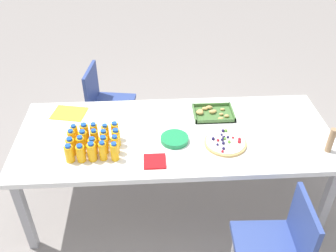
# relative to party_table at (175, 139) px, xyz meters

# --- Properties ---
(ground_plane) EXTENTS (12.00, 12.00, 0.00)m
(ground_plane) POSITION_rel_party_table_xyz_m (0.00, 0.00, -0.67)
(ground_plane) COLOR gray
(party_table) EXTENTS (2.35, 0.95, 0.73)m
(party_table) POSITION_rel_party_table_xyz_m (0.00, 0.00, 0.00)
(party_table) COLOR white
(party_table) RESTS_ON ground_plane
(chair_far_left) EXTENTS (0.45, 0.45, 0.83)m
(chair_far_left) POSITION_rel_party_table_xyz_m (-0.61, 0.85, -0.17)
(chair_far_left) COLOR #33478C
(chair_far_left) RESTS_ON ground_plane
(chair_near_right) EXTENTS (0.41, 0.41, 0.83)m
(chair_near_right) POSITION_rel_party_table_xyz_m (0.58, -0.84, -0.17)
(chair_near_right) COLOR #33478C
(chair_near_right) RESTS_ON ground_plane
(juice_bottle_0) EXTENTS (0.06, 0.06, 0.14)m
(juice_bottle_0) POSITION_rel_party_table_xyz_m (-0.73, -0.27, 0.12)
(juice_bottle_0) COLOR #FAAE14
(juice_bottle_0) RESTS_ON party_table
(juice_bottle_1) EXTENTS (0.06, 0.06, 0.14)m
(juice_bottle_1) POSITION_rel_party_table_xyz_m (-0.66, -0.27, 0.12)
(juice_bottle_1) COLOR #F9AD14
(juice_bottle_1) RESTS_ON party_table
(juice_bottle_2) EXTENTS (0.06, 0.06, 0.15)m
(juice_bottle_2) POSITION_rel_party_table_xyz_m (-0.58, -0.26, 0.12)
(juice_bottle_2) COLOR #F9AC14
(juice_bottle_2) RESTS_ON party_table
(juice_bottle_3) EXTENTS (0.05, 0.05, 0.15)m
(juice_bottle_3) POSITION_rel_party_table_xyz_m (-0.51, -0.26, 0.13)
(juice_bottle_3) COLOR #F9AD14
(juice_bottle_3) RESTS_ON party_table
(juice_bottle_4) EXTENTS (0.05, 0.05, 0.14)m
(juice_bottle_4) POSITION_rel_party_table_xyz_m (-0.43, -0.27, 0.12)
(juice_bottle_4) COLOR #F9AE14
(juice_bottle_4) RESTS_ON party_table
(juice_bottle_5) EXTENTS (0.06, 0.06, 0.14)m
(juice_bottle_5) POSITION_rel_party_table_xyz_m (-0.74, -0.19, 0.12)
(juice_bottle_5) COLOR #F9AD14
(juice_bottle_5) RESTS_ON party_table
(juice_bottle_6) EXTENTS (0.06, 0.06, 0.15)m
(juice_bottle_6) POSITION_rel_party_table_xyz_m (-0.67, -0.19, 0.13)
(juice_bottle_6) COLOR #F9AE14
(juice_bottle_6) RESTS_ON party_table
(juice_bottle_7) EXTENTS (0.06, 0.06, 0.13)m
(juice_bottle_7) POSITION_rel_party_table_xyz_m (-0.59, -0.19, 0.12)
(juice_bottle_7) COLOR #FAAC14
(juice_bottle_7) RESTS_ON party_table
(juice_bottle_8) EXTENTS (0.06, 0.06, 0.14)m
(juice_bottle_8) POSITION_rel_party_table_xyz_m (-0.51, -0.19, 0.12)
(juice_bottle_8) COLOR #F9AE14
(juice_bottle_8) RESTS_ON party_table
(juice_bottle_9) EXTENTS (0.05, 0.05, 0.14)m
(juice_bottle_9) POSITION_rel_party_table_xyz_m (-0.43, -0.19, 0.12)
(juice_bottle_9) COLOR #FAAE14
(juice_bottle_9) RESTS_ON party_table
(juice_bottle_10) EXTENTS (0.05, 0.05, 0.14)m
(juice_bottle_10) POSITION_rel_party_table_xyz_m (-0.74, -0.11, 0.12)
(juice_bottle_10) COLOR #FAAC14
(juice_bottle_10) RESTS_ON party_table
(juice_bottle_11) EXTENTS (0.06, 0.06, 0.14)m
(juice_bottle_11) POSITION_rel_party_table_xyz_m (-0.66, -0.11, 0.12)
(juice_bottle_11) COLOR #FAAE14
(juice_bottle_11) RESTS_ON party_table
(juice_bottle_12) EXTENTS (0.05, 0.05, 0.14)m
(juice_bottle_12) POSITION_rel_party_table_xyz_m (-0.58, -0.11, 0.12)
(juice_bottle_12) COLOR #FAAE14
(juice_bottle_12) RESTS_ON party_table
(juice_bottle_13) EXTENTS (0.06, 0.06, 0.13)m
(juice_bottle_13) POSITION_rel_party_table_xyz_m (-0.51, -0.11, 0.12)
(juice_bottle_13) COLOR #FAAD14
(juice_bottle_13) RESTS_ON party_table
(juice_bottle_14) EXTENTS (0.06, 0.06, 0.14)m
(juice_bottle_14) POSITION_rel_party_table_xyz_m (-0.43, -0.11, 0.12)
(juice_bottle_14) COLOR #F9AE14
(juice_bottle_14) RESTS_ON party_table
(juice_bottle_15) EXTENTS (0.05, 0.05, 0.13)m
(juice_bottle_15) POSITION_rel_party_table_xyz_m (-0.73, -0.04, 0.12)
(juice_bottle_15) COLOR #FAAD14
(juice_bottle_15) RESTS_ON party_table
(juice_bottle_16) EXTENTS (0.06, 0.06, 0.14)m
(juice_bottle_16) POSITION_rel_party_table_xyz_m (-0.66, -0.04, 0.12)
(juice_bottle_16) COLOR #FAAC14
(juice_bottle_16) RESTS_ON party_table
(juice_bottle_17) EXTENTS (0.05, 0.05, 0.15)m
(juice_bottle_17) POSITION_rel_party_table_xyz_m (-0.59, -0.04, 0.12)
(juice_bottle_17) COLOR #F9AE14
(juice_bottle_17) RESTS_ON party_table
(juice_bottle_18) EXTENTS (0.05, 0.05, 0.13)m
(juice_bottle_18) POSITION_rel_party_table_xyz_m (-0.51, -0.04, 0.12)
(juice_bottle_18) COLOR #FAAD14
(juice_bottle_18) RESTS_ON party_table
(juice_bottle_19) EXTENTS (0.06, 0.06, 0.15)m
(juice_bottle_19) POSITION_rel_party_table_xyz_m (-0.44, -0.04, 0.13)
(juice_bottle_19) COLOR #F9AD14
(juice_bottle_19) RESTS_ON party_table
(fruit_pizza) EXTENTS (0.30, 0.30, 0.05)m
(fruit_pizza) POSITION_rel_party_table_xyz_m (0.35, -0.15, 0.07)
(fruit_pizza) COLOR tan
(fruit_pizza) RESTS_ON party_table
(snack_tray) EXTENTS (0.32, 0.24, 0.04)m
(snack_tray) POSITION_rel_party_table_xyz_m (0.31, 0.23, 0.07)
(snack_tray) COLOR #477238
(snack_tray) RESTS_ON party_table
(plate_stack) EXTENTS (0.20, 0.20, 0.03)m
(plate_stack) POSITION_rel_party_table_xyz_m (-0.01, -0.09, 0.07)
(plate_stack) COLOR #1E8C4C
(plate_stack) RESTS_ON party_table
(napkin_stack) EXTENTS (0.15, 0.15, 0.01)m
(napkin_stack) POSITION_rel_party_table_xyz_m (-0.16, -0.31, 0.06)
(napkin_stack) COLOR red
(napkin_stack) RESTS_ON party_table
(cardboard_tube) EXTENTS (0.04, 0.04, 0.19)m
(cardboard_tube) POSITION_rel_party_table_xyz_m (1.06, -0.26, 0.15)
(cardboard_tube) COLOR #9E7A56
(cardboard_tube) RESTS_ON party_table
(paper_folder) EXTENTS (0.30, 0.25, 0.01)m
(paper_folder) POSITION_rel_party_table_xyz_m (-0.83, 0.31, 0.06)
(paper_folder) COLOR yellow
(paper_folder) RESTS_ON party_table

